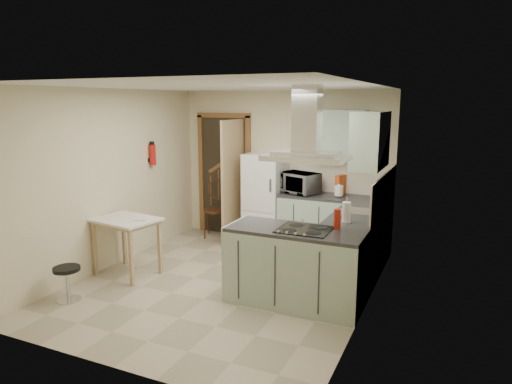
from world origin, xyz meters
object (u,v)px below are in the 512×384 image
at_px(bentwood_chair, 215,211).
at_px(microwave, 299,183).
at_px(fridge, 265,199).
at_px(extractor_hood, 306,158).
at_px(drop_leaf_table, 127,246).
at_px(stool, 68,284).
at_px(peninsula, 296,266).

relative_size(bentwood_chair, microwave, 1.55).
relative_size(fridge, microwave, 2.53).
xyz_separation_m(extractor_hood, drop_leaf_table, (-2.49, -0.07, -1.33)).
bearing_deg(microwave, extractor_hood, -48.50).
distance_m(extractor_hood, bentwood_chair, 3.27).
relative_size(stool, microwave, 0.70).
distance_m(fridge, stool, 3.31).
xyz_separation_m(bentwood_chair, stool, (-0.31, -3.02, -0.25)).
distance_m(peninsula, microwave, 2.17).
bearing_deg(extractor_hood, drop_leaf_table, -178.50).
bearing_deg(fridge, bentwood_chair, 179.30).
distance_m(peninsula, extractor_hood, 1.27).
bearing_deg(fridge, microwave, -0.47).
relative_size(extractor_hood, bentwood_chair, 0.98).
height_order(peninsula, bentwood_chair, bentwood_chair).
relative_size(drop_leaf_table, bentwood_chair, 0.91).
height_order(peninsula, extractor_hood, extractor_hood).
bearing_deg(drop_leaf_table, fridge, 69.31).
xyz_separation_m(drop_leaf_table, bentwood_chair, (0.21, 2.06, 0.07)).
height_order(fridge, microwave, fridge).
xyz_separation_m(fridge, microwave, (0.58, -0.00, 0.31)).
xyz_separation_m(extractor_hood, stool, (-2.58, -1.03, -1.51)).
xyz_separation_m(stool, microwave, (1.83, 3.01, 0.86)).
relative_size(bentwood_chair, stool, 2.20).
bearing_deg(drop_leaf_table, bentwood_chair, 92.97).
distance_m(fridge, peninsula, 2.35).
xyz_separation_m(peninsula, bentwood_chair, (-2.17, 1.99, 0.01)).
bearing_deg(drop_leaf_table, microwave, 58.44).
distance_m(peninsula, drop_leaf_table, 2.39).
relative_size(fridge, bentwood_chair, 1.63).
xyz_separation_m(fridge, extractor_hood, (1.32, -1.98, 0.97)).
bearing_deg(extractor_hood, microwave, 110.68).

